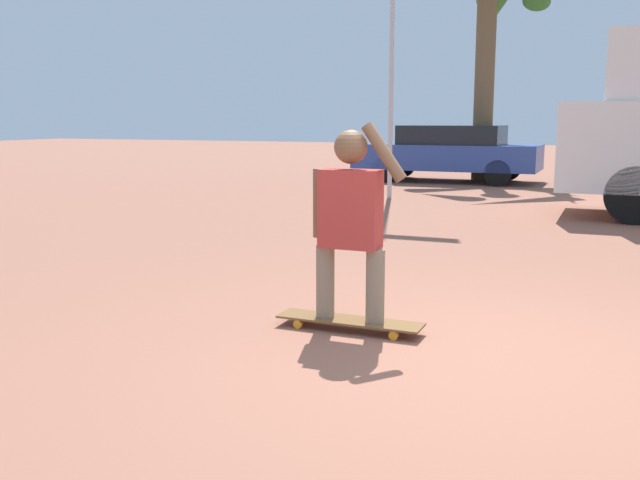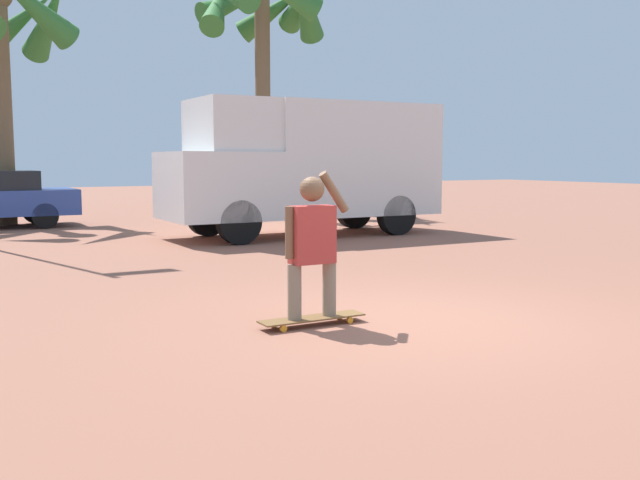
{
  "view_description": "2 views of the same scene",
  "coord_description": "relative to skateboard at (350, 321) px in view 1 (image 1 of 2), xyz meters",
  "views": [
    {
      "loc": [
        0.82,
        -4.59,
        1.59
      ],
      "look_at": [
        -1.36,
        0.64,
        0.62
      ],
      "focal_mm": 40.0,
      "sensor_mm": 36.0,
      "label": 1
    },
    {
      "loc": [
        -4.36,
        -5.91,
        1.67
      ],
      "look_at": [
        -0.81,
        0.43,
        0.85
      ],
      "focal_mm": 40.0,
      "sensor_mm": 36.0,
      "label": 2
    }
  ],
  "objects": [
    {
      "name": "ground_plane",
      "position": [
        0.97,
        -0.31,
        -0.07
      ],
      "size": [
        80.0,
        80.0,
        0.0
      ],
      "primitive_type": "plane",
      "color": "#935B47"
    },
    {
      "name": "person_skateboarder",
      "position": [
        -0.0,
        0.0,
        0.82
      ],
      "size": [
        0.72,
        0.25,
        1.48
      ],
      "color": "gray",
      "rests_on": "skateboard"
    },
    {
      "name": "skateboard",
      "position": [
        0.0,
        0.0,
        0.0
      ],
      "size": [
        1.12,
        0.26,
        0.08
      ],
      "color": "brown",
      "rests_on": "ground_plane"
    },
    {
      "name": "parked_car_blue",
      "position": [
        -2.17,
        13.07,
        0.68
      ],
      "size": [
        4.53,
        1.94,
        1.41
      ],
      "color": "black",
      "rests_on": "ground_plane"
    }
  ]
}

